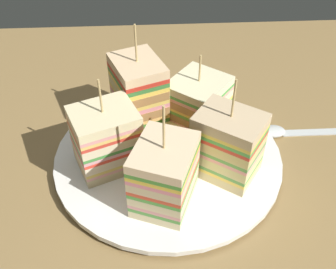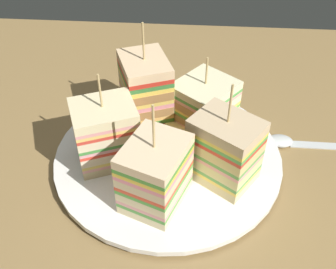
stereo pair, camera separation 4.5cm
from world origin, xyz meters
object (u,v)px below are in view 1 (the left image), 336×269
at_px(sandwich_wedge_2, 164,175).
at_px(spoon, 293,131).
at_px(sandwich_wedge_3, 227,145).
at_px(chip_pile, 170,139).
at_px(sandwich_wedge_0, 139,94).
at_px(sandwich_wedge_1, 107,139).
at_px(plate, 168,156).
at_px(sandwich_wedge_4, 198,103).

bearing_deg(sandwich_wedge_2, spoon, -36.25).
relative_size(sandwich_wedge_3, chip_pile, 1.47).
relative_size(sandwich_wedge_2, spoon, 0.79).
xyz_separation_m(sandwich_wedge_0, sandwich_wedge_1, (0.04, 0.07, -0.01)).
bearing_deg(plate, sandwich_wedge_0, -62.17).
height_order(chip_pile, spoon, chip_pile).
xyz_separation_m(sandwich_wedge_1, sandwich_wedge_4, (-0.11, -0.07, -0.01)).
xyz_separation_m(plate, sandwich_wedge_4, (-0.04, -0.06, 0.04)).
height_order(plate, sandwich_wedge_1, sandwich_wedge_1).
bearing_deg(sandwich_wedge_4, sandwich_wedge_1, -19.39).
distance_m(sandwich_wedge_0, spoon, 0.21).
distance_m(sandwich_wedge_1, sandwich_wedge_3, 0.13).
distance_m(sandwich_wedge_0, sandwich_wedge_2, 0.13).
xyz_separation_m(sandwich_wedge_1, spoon, (-0.23, -0.05, -0.05)).
bearing_deg(sandwich_wedge_2, sandwich_wedge_1, 68.11).
bearing_deg(spoon, chip_pile, 9.69).
height_order(sandwich_wedge_0, sandwich_wedge_4, sandwich_wedge_0).
relative_size(sandwich_wedge_0, sandwich_wedge_3, 1.10).
relative_size(plate, spoon, 1.71).
bearing_deg(sandwich_wedge_1, chip_pile, -2.51).
height_order(sandwich_wedge_1, spoon, sandwich_wedge_1).
height_order(sandwich_wedge_2, sandwich_wedge_3, same).
relative_size(sandwich_wedge_1, sandwich_wedge_3, 0.94).
xyz_separation_m(sandwich_wedge_0, sandwich_wedge_3, (-0.09, 0.09, -0.01)).
bearing_deg(plate, spoon, -166.16).
height_order(sandwich_wedge_0, chip_pile, sandwich_wedge_0).
bearing_deg(sandwich_wedge_4, sandwich_wedge_2, 17.58).
bearing_deg(sandwich_wedge_4, chip_pile, -2.71).
bearing_deg(sandwich_wedge_0, spoon, 62.62).
xyz_separation_m(sandwich_wedge_3, spoon, (-0.10, -0.07, -0.05)).
relative_size(sandwich_wedge_0, sandwich_wedge_1, 1.18).
relative_size(sandwich_wedge_0, spoon, 0.87).
distance_m(sandwich_wedge_2, sandwich_wedge_4, 0.13).
distance_m(chip_pile, spoon, 0.17).
relative_size(plate, sandwich_wedge_0, 1.97).
bearing_deg(sandwich_wedge_0, sandwich_wedge_3, 24.08).
distance_m(plate, spoon, 0.17).
height_order(sandwich_wedge_2, chip_pile, sandwich_wedge_2).
height_order(sandwich_wedge_3, sandwich_wedge_4, sandwich_wedge_3).
xyz_separation_m(plate, chip_pile, (-0.00, -0.01, 0.02)).
height_order(plate, chip_pile, chip_pile).
bearing_deg(chip_pile, sandwich_wedge_4, -131.25).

